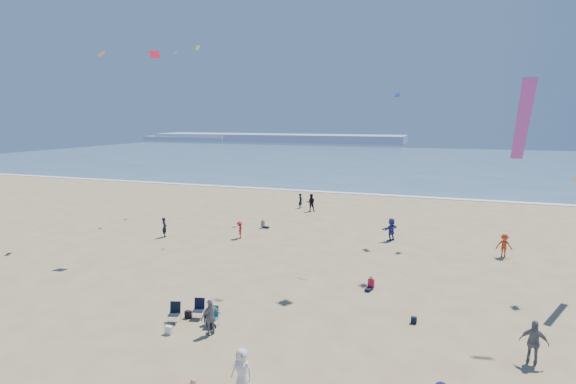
% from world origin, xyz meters
% --- Properties ---
extents(ground, '(220.00, 220.00, 0.00)m').
position_xyz_m(ground, '(0.00, 0.00, 0.00)').
color(ground, tan).
rests_on(ground, ground).
extents(ocean, '(220.00, 100.00, 0.06)m').
position_xyz_m(ocean, '(0.00, 95.00, 0.03)').
color(ocean, '#476B84').
rests_on(ocean, ground).
extents(surf_line, '(220.00, 1.20, 0.08)m').
position_xyz_m(surf_line, '(0.00, 45.00, 0.04)').
color(surf_line, white).
rests_on(surf_line, ground).
extents(headland_far, '(110.00, 20.00, 3.20)m').
position_xyz_m(headland_far, '(-60.00, 170.00, 1.60)').
color(headland_far, '#7A8EA8').
rests_on(headland_far, ground).
extents(headland_near, '(40.00, 14.00, 2.00)m').
position_xyz_m(headland_near, '(-100.00, 165.00, 1.00)').
color(headland_near, '#7A8EA8').
rests_on(headland_near, ground).
extents(standing_flyers, '(27.62, 41.00, 1.92)m').
position_xyz_m(standing_flyers, '(3.66, 12.19, 0.88)').
color(standing_flyers, '#B93B1A').
rests_on(standing_flyers, ground).
extents(seated_group, '(12.67, 25.52, 0.84)m').
position_xyz_m(seated_group, '(1.36, 7.39, 0.42)').
color(seated_group, silver).
rests_on(seated_group, ground).
extents(chair_cluster, '(2.72, 1.53, 1.00)m').
position_xyz_m(chair_cluster, '(-1.56, 4.15, 0.50)').
color(chair_cluster, black).
rests_on(chair_cluster, ground).
extents(white_tote, '(0.35, 0.20, 0.40)m').
position_xyz_m(white_tote, '(-2.10, 2.70, 0.20)').
color(white_tote, silver).
rests_on(white_tote, ground).
extents(black_backpack, '(0.30, 0.22, 0.38)m').
position_xyz_m(black_backpack, '(-2.16, 4.49, 0.19)').
color(black_backpack, black).
rests_on(black_backpack, ground).
extents(navy_bag, '(0.28, 0.18, 0.34)m').
position_xyz_m(navy_bag, '(8.73, 7.63, 0.17)').
color(navy_bag, black).
rests_on(navy_bag, ground).
extents(kites_aloft, '(35.91, 38.53, 30.27)m').
position_xyz_m(kites_aloft, '(8.63, 13.79, 15.27)').
color(kites_aloft, blue).
rests_on(kites_aloft, ground).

